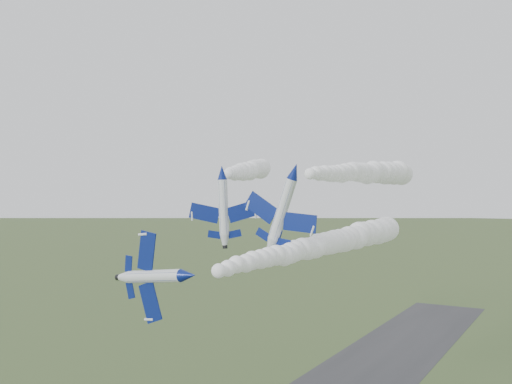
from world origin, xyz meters
TOP-DOWN VIEW (x-y plane):
  - jet_lead at (4.13, -3.42)m, footprint 4.18×13.03m
  - smoke_trail_jet_lead at (7.17, 27.47)m, footprint 9.30×55.44m
  - jet_pair_left at (-6.32, 19.25)m, footprint 10.90×12.53m
  - smoke_trail_jet_pair_left at (-20.04, 50.42)m, footprint 27.18×58.92m
  - jet_pair_right at (6.62, 18.57)m, footprint 11.13×14.03m
  - smoke_trail_jet_pair_right at (5.48, 52.39)m, footprint 9.33×60.81m

SIDE VIEW (x-z plane):
  - jet_lead at x=4.13m, z-range 25.97..36.67m
  - smoke_trail_jet_lead at x=7.17m, z-range 30.29..35.04m
  - jet_pair_right at x=6.62m, z-range 41.54..46.14m
  - jet_pair_left at x=-6.32m, z-range 42.33..45.56m
  - smoke_trail_jet_pair_right at x=5.48m, z-range 42.11..47.49m
  - smoke_trail_jet_pair_left at x=-20.04m, z-range 43.19..48.12m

